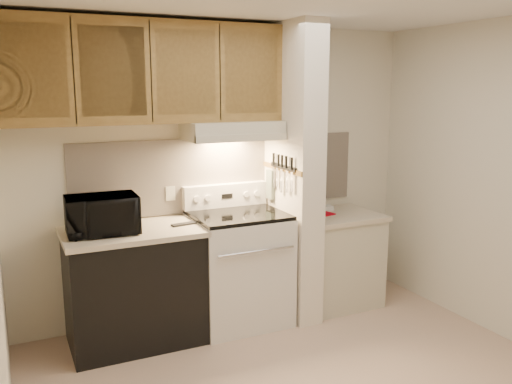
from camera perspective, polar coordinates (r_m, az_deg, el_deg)
wall_back at (r=4.73m, az=-3.55°, el=2.16°), size 3.60×2.50×0.02m
backsplash at (r=4.72m, az=-3.49°, el=1.96°), size 2.60×0.02×0.63m
range_body at (r=4.61m, az=-1.82°, el=-8.18°), size 0.76×0.65×0.92m
oven_window at (r=4.33m, az=-0.13°, el=-8.93°), size 0.50×0.01×0.30m
oven_handle at (r=4.23m, az=0.08°, el=-6.29°), size 0.65×0.02×0.02m
cooktop at (r=4.48m, az=-1.86°, el=-2.43°), size 0.74×0.64×0.03m
range_backguard at (r=4.71m, az=-3.25°, el=-0.34°), size 0.76×0.08×0.20m
range_display at (r=4.68m, az=-3.06°, el=-0.43°), size 0.10×0.01×0.04m
range_knob_left_outer at (r=4.58m, az=-6.29°, el=-0.74°), size 0.05×0.02×0.05m
range_knob_left_inner at (r=4.61m, az=-5.11°, el=-0.63°), size 0.05×0.02×0.05m
range_knob_right_inner at (r=4.74m, az=-1.03°, el=-0.26°), size 0.05×0.02×0.05m
range_knob_right_outer at (r=4.78m, az=0.06°, el=-0.16°), size 0.05×0.02×0.05m
dishwasher_front at (r=4.38m, az=-12.66°, el=-9.87°), size 1.00×0.63×0.87m
left_countertop at (r=4.24m, az=-12.91°, el=-4.12°), size 1.04×0.67×0.04m
spoon_rest at (r=4.30m, az=-7.60°, el=-3.36°), size 0.21×0.09×0.01m
teal_jar at (r=4.38m, az=-18.06°, el=-3.01°), size 0.09×0.09×0.09m
outlet at (r=4.58m, az=-8.99°, el=-0.15°), size 0.08×0.01×0.12m
microwave at (r=4.14m, az=-15.92°, el=-2.31°), size 0.52×0.36×0.28m
partition_pillar at (r=4.64m, az=3.93°, el=1.97°), size 0.22×0.70×2.50m
pillar_trim at (r=4.58m, az=2.67°, el=2.50°), size 0.01×0.70×0.04m
knife_strip at (r=4.53m, az=2.90°, el=2.66°), size 0.02×0.42×0.04m
knife_blade_a at (r=4.39m, az=3.80°, el=1.06°), size 0.01×0.03×0.16m
knife_handle_a at (r=4.37m, az=3.79°, el=3.01°), size 0.02×0.02×0.10m
knife_blade_b at (r=4.46m, az=3.31°, el=1.09°), size 0.01×0.04×0.18m
knife_handle_b at (r=4.45m, az=3.20°, el=3.16°), size 0.02×0.02×0.10m
knife_blade_c at (r=4.55m, az=2.70°, el=1.17°), size 0.01×0.04×0.20m
knife_handle_c at (r=4.52m, az=2.75°, el=3.28°), size 0.02×0.02×0.10m
knife_blade_d at (r=4.61m, az=2.23°, el=1.57°), size 0.01×0.04×0.16m
knife_handle_d at (r=4.57m, az=2.39°, el=3.38°), size 0.02×0.02×0.10m
knife_blade_e at (r=4.67m, az=1.86°, el=1.57°), size 0.01×0.04×0.18m
knife_handle_e at (r=4.65m, az=1.87°, el=3.51°), size 0.02×0.02×0.10m
oven_mitt at (r=4.74m, az=1.52°, el=0.81°), size 0.03×0.11×0.25m
right_cab_base at (r=5.07m, az=8.39°, el=-7.16°), size 0.70×0.60×0.81m
right_countertop at (r=4.96m, az=8.52°, el=-2.49°), size 0.74×0.64×0.04m
red_folder at (r=4.94m, az=6.15°, el=-2.18°), size 0.30×0.36×0.01m
white_box at (r=5.08m, az=7.25°, el=-1.66°), size 0.15×0.11×0.04m
range_hood at (r=4.49m, az=-2.56°, el=6.51°), size 0.78×0.44×0.15m
hood_lip at (r=4.30m, az=-1.46°, el=5.72°), size 0.78×0.04×0.06m
upper_cabinets at (r=4.30m, az=-11.56°, el=12.24°), size 2.18×0.33×0.77m
cab_door_a at (r=4.02m, az=-22.61°, el=11.73°), size 0.46×0.01×0.63m
cab_gap_a at (r=4.04m, az=-18.68°, el=11.99°), size 0.01×0.01×0.73m
cab_door_b at (r=4.08m, az=-14.80°, el=12.18°), size 0.46×0.01×0.63m
cab_gap_b at (r=4.14m, az=-11.01°, el=12.31°), size 0.01×0.01×0.73m
cab_door_c at (r=4.22m, az=-7.35°, el=12.40°), size 0.46×0.01×0.63m
cab_gap_c at (r=4.31m, az=-3.82°, el=12.43°), size 0.01×0.01×0.73m
cab_door_d at (r=4.42m, az=-0.46°, el=12.42°), size 0.46×0.01×0.63m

